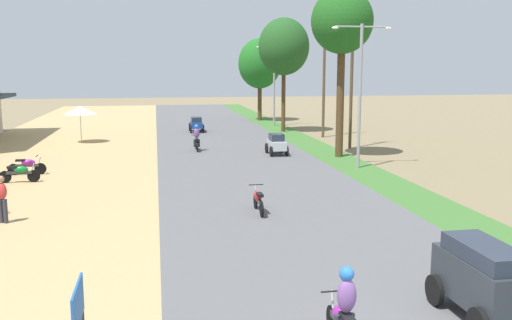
{
  "coord_description": "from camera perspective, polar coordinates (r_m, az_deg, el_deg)",
  "views": [
    {
      "loc": [
        -4.5,
        -7.91,
        5.28
      ],
      "look_at": [
        -0.44,
        15.0,
        1.42
      ],
      "focal_mm": 39.66,
      "sensor_mm": 36.0,
      "label": 1
    }
  ],
  "objects": [
    {
      "name": "motorbike_ahead_second",
      "position": [
        20.34,
        0.23,
        -3.95
      ],
      "size": [
        0.54,
        1.8,
        0.94
      ],
      "color": "black",
      "rests_on": "road_strip"
    },
    {
      "name": "pedestrian_on_shoulder",
      "position": [
        20.79,
        -24.22,
        -3.4
      ],
      "size": [
        0.43,
        0.37,
        1.62
      ],
      "color": "#33333D",
      "rests_on": "dirt_shoulder"
    },
    {
      "name": "median_tree_third",
      "position": [
        55.15,
        0.38,
        9.69
      ],
      "size": [
        4.13,
        4.13,
        7.89
      ],
      "color": "#4C351E",
      "rests_on": "median_strip"
    },
    {
      "name": "median_tree_second",
      "position": [
        45.71,
        2.82,
        11.32
      ],
      "size": [
        4.04,
        4.04,
        9.03
      ],
      "color": "#4C351E",
      "rests_on": "median_strip"
    },
    {
      "name": "utility_pole_far",
      "position": [
        36.94,
        9.63,
        8.73
      ],
      "size": [
        1.8,
        0.2,
        9.45
      ],
      "color": "brown",
      "rests_on": "ground"
    },
    {
      "name": "parked_motorbike_fourth",
      "position": [
        29.63,
        -22.06,
        -0.45
      ],
      "size": [
        1.8,
        0.54,
        0.94
      ],
      "color": "black",
      "rests_on": "dirt_shoulder"
    },
    {
      "name": "street_signboard",
      "position": [
        10.58,
        -17.51,
        -14.27
      ],
      "size": [
        0.06,
        1.3,
        1.5
      ],
      "color": "#262628",
      "rests_on": "dirt_shoulder"
    },
    {
      "name": "parked_motorbike_third",
      "position": [
        27.76,
        -22.73,
        -1.12
      ],
      "size": [
        1.8,
        0.54,
        0.94
      ],
      "color": "black",
      "rests_on": "dirt_shoulder"
    },
    {
      "name": "car_van_charcoal",
      "position": [
        12.67,
        21.76,
        -10.91
      ],
      "size": [
        1.19,
        2.41,
        1.67
      ],
      "color": "#282D33",
      "rests_on": "road_strip"
    },
    {
      "name": "utility_pole_near",
      "position": [
        42.6,
        6.89,
        9.09
      ],
      "size": [
        1.8,
        0.2,
        9.77
      ],
      "color": "brown",
      "rests_on": "ground"
    },
    {
      "name": "motorbike_foreground_rider",
      "position": [
        10.85,
        8.85,
        -14.77
      ],
      "size": [
        0.54,
        1.8,
        1.66
      ],
      "color": "black",
      "rests_on": "road_strip"
    },
    {
      "name": "car_hatchback_silver",
      "position": [
        33.67,
        2.08,
        1.68
      ],
      "size": [
        1.04,
        2.0,
        1.23
      ],
      "color": "#B7BCC1",
      "rests_on": "road_strip"
    },
    {
      "name": "car_sedan_blue",
      "position": [
        45.72,
        -6.04,
        3.68
      ],
      "size": [
        1.1,
        2.26,
        1.19
      ],
      "color": "navy",
      "rests_on": "road_strip"
    },
    {
      "name": "motorbike_ahead_third",
      "position": [
        35.35,
        -6.01,
        2.19
      ],
      "size": [
        0.54,
        1.8,
        1.66
      ],
      "color": "black",
      "rests_on": "road_strip"
    },
    {
      "name": "median_tree_nearest",
      "position": [
        33.12,
        8.67,
        13.48
      ],
      "size": [
        3.51,
        3.51,
        9.58
      ],
      "color": "#4C351E",
      "rests_on": "median_strip"
    },
    {
      "name": "streetlamp_near",
      "position": [
        29.51,
        10.47,
        7.4
      ],
      "size": [
        3.16,
        0.2,
        7.33
      ],
      "color": "gray",
      "rests_on": "median_strip"
    },
    {
      "name": "streetlamp_mid",
      "position": [
        50.07,
        1.84,
        8.18
      ],
      "size": [
        3.16,
        0.2,
        7.09
      ],
      "color": "gray",
      "rests_on": "median_strip"
    },
    {
      "name": "vendor_umbrella",
      "position": [
        40.76,
        -17.33,
        4.82
      ],
      "size": [
        2.2,
        2.2,
        2.52
      ],
      "color": "#99999E",
      "rests_on": "dirt_shoulder"
    }
  ]
}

